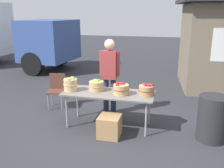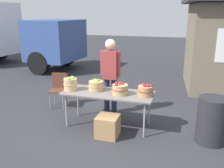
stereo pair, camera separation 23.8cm
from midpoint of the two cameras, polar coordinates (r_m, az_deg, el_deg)
ground_plane at (r=5.47m, az=-2.04°, el=-9.44°), size 40.00×40.00×0.00m
market_table at (r=5.21m, az=-2.12°, el=-2.44°), size 1.90×0.76×0.75m
apple_basket_green_0 at (r=5.37m, az=-10.74°, el=-0.08°), size 0.30×0.30×0.31m
apple_basket_green_1 at (r=5.30m, az=-4.88°, el=-0.34°), size 0.33×0.33×0.26m
apple_basket_red_0 at (r=5.05m, az=0.72°, el=-1.11°), size 0.33×0.33×0.26m
apple_basket_red_1 at (r=5.02m, az=6.55°, el=-1.35°), size 0.32×0.32×0.25m
vendor_adult at (r=5.75m, az=-1.73°, el=2.96°), size 0.47×0.25×1.78m
folding_chair at (r=6.49m, az=-13.54°, el=-0.90°), size 0.46×0.46×0.86m
trash_barrel at (r=5.05m, az=20.76°, el=-7.38°), size 0.56×0.56×0.88m
produce_crate at (r=4.95m, az=-1.97°, el=-9.66°), size 0.42×0.42×0.42m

